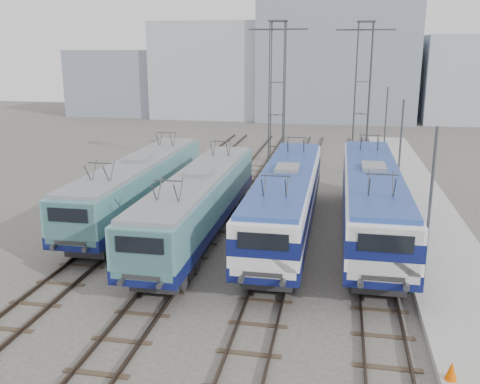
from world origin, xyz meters
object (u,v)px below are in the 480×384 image
locomotive_center_right (286,196)px  mast_front (429,213)px  locomotive_center_left (199,200)px  mast_rear (385,130)px  locomotive_far_left (139,184)px  locomotive_far_right (372,195)px  catenary_tower_west (277,94)px  safety_cone (451,371)px  mast_mid (399,157)px  catenary_tower_east (362,93)px

locomotive_center_right → mast_front: size_ratio=2.58×
locomotive_center_left → mast_rear: size_ratio=2.49×
locomotive_far_left → locomotive_far_right: bearing=-4.2°
catenary_tower_west → mast_rear: (8.60, 4.00, -3.14)m
mast_front → locomotive_center_left: bearing=157.0°
locomotive_center_left → safety_cone: (10.75, -11.33, -1.58)m
mast_front → locomotive_far_left: bearing=153.7°
locomotive_far_left → mast_rear: bearing=46.9°
locomotive_center_left → locomotive_far_right: locomotive_far_right is taller
locomotive_center_right → catenary_tower_west: 14.87m
catenary_tower_west → mast_mid: size_ratio=1.71×
locomotive_far_left → mast_rear: (15.35, 16.40, 1.33)m
locomotive_center_left → locomotive_far_right: (9.00, 2.00, 0.19)m
catenary_tower_east → mast_rear: 4.28m
locomotive_center_left → mast_front: mast_front is taller
locomotive_far_right → catenary_tower_east: size_ratio=1.55×
catenary_tower_west → catenary_tower_east: same height
catenary_tower_west → catenary_tower_east: (6.50, 2.00, 0.00)m
mast_front → mast_rear: size_ratio=1.00×
mast_mid → safety_cone: 18.95m
locomotive_far_left → catenary_tower_east: size_ratio=1.45×
locomotive_center_right → mast_rear: bearing=70.6°
locomotive_far_right → mast_mid: (1.85, 5.39, 1.13)m
locomotive_far_right → safety_cone: bearing=-82.5°
catenary_tower_west → catenary_tower_east: 6.80m
locomotive_center_right → locomotive_far_right: bearing=8.3°
catenary_tower_west → mast_rear: catenary_tower_west is taller
locomotive_far_left → safety_cone: bearing=-43.2°
catenary_tower_east → mast_mid: 10.69m
locomotive_center_left → safety_cone: bearing=-46.5°
catenary_tower_east → safety_cone: size_ratio=20.10×
catenary_tower_west → mast_front: catenary_tower_west is taller
catenary_tower_east → mast_front: 22.32m
locomotive_far_left → catenary_tower_east: 20.07m
mast_mid → safety_cone: (-0.10, -18.72, -2.90)m
locomotive_far_left → catenary_tower_east: (13.25, 14.40, 4.47)m
locomotive_center_right → mast_mid: mast_mid is taller
locomotive_far_left → locomotive_center_right: size_ratio=0.96×
locomotive_center_left → safety_cone: locomotive_center_left is taller
locomotive_far_right → safety_cone: size_ratio=31.23×
catenary_tower_west → safety_cone: (8.50, -26.72, -6.04)m
locomotive_far_left → locomotive_far_right: (13.50, -0.99, 0.20)m
mast_front → catenary_tower_west: bearing=113.3°
mast_mid → safety_cone: size_ratio=11.73×
locomotive_far_left → mast_rear: mast_rear is taller
mast_rear → catenary_tower_west: bearing=-155.1°
locomotive_far_left → locomotive_center_left: bearing=-33.6°
mast_mid → catenary_tower_east: bearing=101.9°
locomotive_far_right → catenary_tower_west: bearing=116.8°
locomotive_center_left → locomotive_far_right: size_ratio=0.94×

